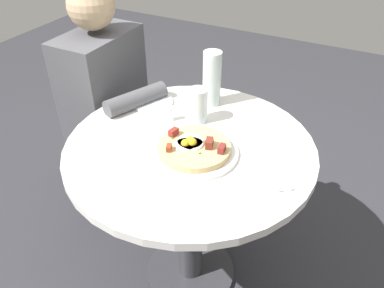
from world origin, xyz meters
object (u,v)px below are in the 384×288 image
(water_glass, at_px, (198,105))
(breakfast_pizza, at_px, (194,147))
(person_seated, at_px, (109,121))
(fork, at_px, (280,170))
(dining_table, at_px, (190,181))
(knife, at_px, (269,172))
(pizza_plate, at_px, (194,152))
(water_bottle, at_px, (212,79))
(bread_plate, at_px, (152,102))
(salt_shaker, at_px, (169,113))

(water_glass, bearing_deg, breakfast_pizza, -156.97)
(person_seated, distance_m, breakfast_pizza, 0.70)
(fork, bearing_deg, breakfast_pizza, 57.43)
(dining_table, distance_m, knife, 0.34)
(pizza_plate, relative_size, fork, 1.63)
(dining_table, distance_m, water_bottle, 0.40)
(knife, xyz_separation_m, water_glass, (0.17, 0.33, 0.06))
(bread_plate, xyz_separation_m, fork, (-0.18, -0.58, 0.00))
(water_glass, distance_m, salt_shaker, 0.11)
(knife, bearing_deg, pizza_plate, 53.11)
(pizza_plate, relative_size, knife, 1.63)
(bread_plate, bearing_deg, dining_table, -124.02)
(breakfast_pizza, bearing_deg, water_glass, 23.03)
(dining_table, relative_size, salt_shaker, 14.67)
(person_seated, xyz_separation_m, water_glass, (-0.09, -0.52, 0.27))
(salt_shaker, bearing_deg, water_glass, -64.41)
(breakfast_pizza, xyz_separation_m, water_bottle, (0.33, 0.09, 0.08))
(bread_plate, bearing_deg, breakfast_pizza, -125.93)
(pizza_plate, bearing_deg, salt_shaker, 51.36)
(water_bottle, bearing_deg, bread_plate, 117.60)
(person_seated, height_order, water_glass, person_seated)
(water_bottle, bearing_deg, dining_table, -169.10)
(pizza_plate, height_order, salt_shaker, salt_shaker)
(person_seated, xyz_separation_m, pizza_plate, (-0.28, -0.60, 0.21))
(bread_plate, bearing_deg, salt_shaker, -121.53)
(person_seated, distance_m, bread_plate, 0.37)
(fork, height_order, water_glass, water_glass)
(breakfast_pizza, relative_size, salt_shaker, 4.10)
(bread_plate, xyz_separation_m, salt_shaker, (-0.08, -0.12, 0.02))
(pizza_plate, distance_m, salt_shaker, 0.23)
(fork, bearing_deg, salt_shaker, 36.83)
(water_glass, bearing_deg, water_bottle, 4.81)
(fork, xyz_separation_m, water_glass, (0.15, 0.36, 0.06))
(bread_plate, bearing_deg, water_bottle, -62.40)
(knife, xyz_separation_m, salt_shaker, (0.12, 0.43, 0.02))
(water_bottle, bearing_deg, water_glass, -175.19)
(pizza_plate, height_order, breakfast_pizza, breakfast_pizza)
(person_seated, distance_m, pizza_plate, 0.69)
(bread_plate, height_order, water_bottle, water_bottle)
(fork, bearing_deg, water_bottle, 11.65)
(knife, relative_size, water_glass, 1.37)
(dining_table, bearing_deg, water_bottle, 10.90)
(dining_table, distance_m, pizza_plate, 0.18)
(fork, xyz_separation_m, salt_shaker, (0.10, 0.46, 0.02))
(fork, distance_m, water_glass, 0.39)
(pizza_plate, xyz_separation_m, bread_plate, (0.22, 0.30, -0.00))
(breakfast_pizza, relative_size, bread_plate, 1.46)
(salt_shaker, bearing_deg, fork, -102.38)
(dining_table, height_order, water_glass, water_glass)
(dining_table, xyz_separation_m, person_seated, (0.24, 0.56, -0.04))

